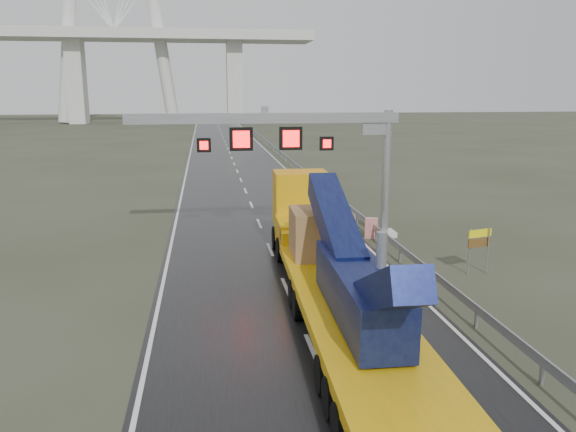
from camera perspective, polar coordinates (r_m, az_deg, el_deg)
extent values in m
plane|color=#323525|center=(15.27, 5.53, -20.12)|extent=(400.00, 400.00, 0.00)
cube|color=black|center=(53.18, -4.81, 3.66)|extent=(11.00, 200.00, 0.02)
cube|color=silver|center=(33.09, 9.72, -1.73)|extent=(1.20, 1.20, 0.30)
cylinder|color=gray|center=(32.42, 9.95, 4.19)|extent=(0.48, 0.48, 7.20)
cube|color=gray|center=(30.65, -2.36, 9.90)|extent=(14.80, 0.55, 0.55)
cube|color=gray|center=(31.90, 8.75, 8.98)|extent=(1.40, 0.35, 0.90)
cube|color=gray|center=(30.63, -2.37, 10.74)|extent=(0.35, 0.35, 0.35)
cube|color=black|center=(30.56, -4.78, 7.79)|extent=(1.25, 0.25, 1.25)
cube|color=#FF0C0C|center=(30.42, -4.76, 7.77)|extent=(0.90, 0.02, 0.90)
cube|color=black|center=(30.85, 0.28, 7.88)|extent=(1.25, 0.25, 1.25)
cube|color=#FF0C0C|center=(30.71, 0.32, 7.86)|extent=(0.90, 0.02, 0.90)
cube|color=black|center=(30.52, -8.54, 7.13)|extent=(0.75, 0.25, 0.75)
cube|color=#FF0C0C|center=(30.39, -8.54, 7.10)|extent=(0.54, 0.02, 0.54)
cube|color=black|center=(31.24, 3.94, 7.36)|extent=(0.75, 0.25, 0.75)
cube|color=#FF0C0C|center=(31.10, 4.00, 7.34)|extent=(0.54, 0.02, 0.54)
cube|color=silver|center=(155.73, -20.68, 12.65)|extent=(4.00, 6.00, 21.00)
cube|color=silver|center=(152.68, -5.44, 13.40)|extent=(4.00, 6.00, 21.00)
cube|color=orange|center=(18.84, 6.32, -9.55)|extent=(3.57, 15.59, 0.39)
cube|color=orange|center=(26.35, 2.39, -1.99)|extent=(2.92, 1.42, 0.55)
cube|color=orange|center=(28.12, 1.82, -1.63)|extent=(2.98, 3.41, 1.33)
cube|color=orange|center=(29.75, 1.28, 1.79)|extent=(2.84, 2.30, 2.88)
cube|color=black|center=(30.80, 0.99, 2.79)|extent=(2.55, 0.13, 1.33)
cube|color=#0E1043|center=(17.45, 7.22, -7.70)|extent=(1.75, 6.69, 1.55)
cube|color=#0E1043|center=(20.70, 4.78, -0.55)|extent=(1.29, 6.13, 2.83)
cube|color=#0E1043|center=(14.61, 9.92, -7.73)|extent=(1.13, 4.42, 2.68)
cylinder|color=gray|center=(17.30, 9.45, -4.47)|extent=(0.34, 0.34, 1.77)
cube|color=#9D6E47|center=(23.84, 3.32, -1.71)|extent=(2.51, 2.51, 1.99)
cylinder|color=black|center=(14.81, 10.78, -18.91)|extent=(3.24, 1.21, 1.11)
cylinder|color=black|center=(21.58, 4.64, -8.31)|extent=(3.24, 1.21, 1.11)
cylinder|color=black|center=(29.99, 1.32, -2.14)|extent=(3.03, 1.31, 1.22)
cylinder|color=gray|center=(26.93, 17.96, -3.47)|extent=(0.07, 0.07, 2.14)
cylinder|color=gray|center=(27.33, 19.64, -3.36)|extent=(0.07, 0.07, 2.14)
cube|color=#FFF00D|center=(26.91, 18.93, -1.67)|extent=(1.23, 0.35, 0.36)
cube|color=brown|center=(27.02, 18.87, -2.59)|extent=(1.23, 0.35, 0.40)
cube|color=red|center=(32.34, 8.45, -1.22)|extent=(0.78, 0.59, 1.18)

